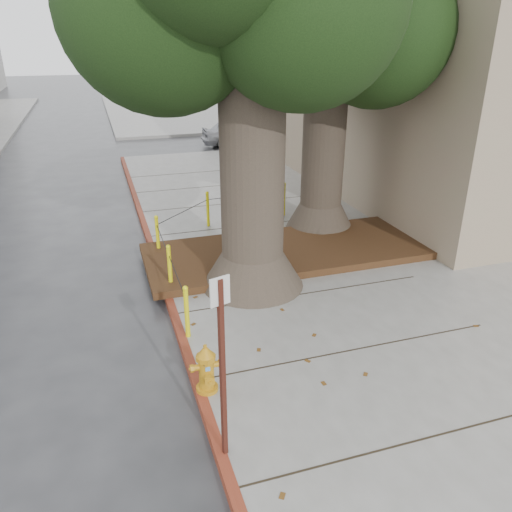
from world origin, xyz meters
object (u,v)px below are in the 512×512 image
Objects in this scene: signpost at (222,361)px; car_red at (401,121)px; car_silver at (240,132)px; fire_hydrant at (206,369)px.

car_red is (14.83, 19.45, -0.90)m from signpost.
car_silver is at bearing 88.78° from car_red.
car_silver is (5.47, 17.31, 0.09)m from fire_hydrant.
signpost is at bearing 135.69° from car_red.
signpost reaches higher than car_red.
signpost reaches higher than car_silver.
signpost reaches higher than fire_hydrant.
car_silver reaches higher than fire_hydrant.
fire_hydrant is 0.21× the size of car_silver.
car_red is (14.78, 18.25, 0.07)m from fire_hydrant.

